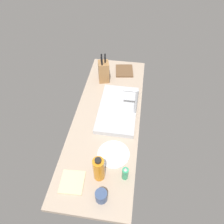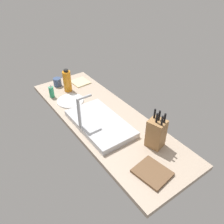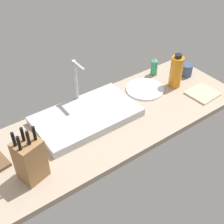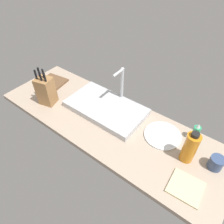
{
  "view_description": "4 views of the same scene",
  "coord_description": "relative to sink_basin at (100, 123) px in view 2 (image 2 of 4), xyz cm",
  "views": [
    {
      "loc": [
        125.94,
        23.17,
        147.79
      ],
      "look_at": [
        -0.21,
        4.17,
        8.94
      ],
      "focal_mm": 34.76,
      "sensor_mm": 36.0,
      "label": 1
    },
    {
      "loc": [
        -128.38,
        82.75,
        118.69
      ],
      "look_at": [
        -6.28,
        -4.33,
        10.85
      ],
      "focal_mm": 36.47,
      "sensor_mm": 36.0,
      "label": 2
    },
    {
      "loc": [
        -72.25,
        -106.14,
        115.71
      ],
      "look_at": [
        3.45,
        -1.25,
        10.0
      ],
      "focal_mm": 48.46,
      "sensor_mm": 36.0,
      "label": 3
    },
    {
      "loc": [
        64.18,
        -78.0,
        107.28
      ],
      "look_at": [
        3.54,
        1.66,
        12.57
      ],
      "focal_mm": 32.38,
      "sensor_mm": 36.0,
      "label": 4
    }
  ],
  "objects": [
    {
      "name": "soap_bottle",
      "position": [
        62.96,
        13.44,
        3.51
      ],
      "size": [
        4.57,
        4.57,
        13.36
      ],
      "color": "#2D9966",
      "rests_on": "countertop_slab"
    },
    {
      "name": "sink_basin",
      "position": [
        0.0,
        0.0,
        0.0
      ],
      "size": [
        58.51,
        33.26,
        4.52
      ],
      "primitive_type": "cube",
      "color": "#B7BABF",
      "rests_on": "countertop_slab"
    },
    {
      "name": "faucet",
      "position": [
        3.42,
        14.56,
        14.71
      ],
      "size": [
        5.5,
        12.22,
        29.7
      ],
      "color": "#B7BABF",
      "rests_on": "countertop_slab"
    },
    {
      "name": "coffee_mug",
      "position": [
        80.25,
        -0.23,
        1.9
      ],
      "size": [
        8.02,
        8.02,
        8.31
      ],
      "primitive_type": "cylinder",
      "color": "#384C75",
      "rests_on": "countertop_slab"
    },
    {
      "name": "cutting_board",
      "position": [
        -59.32,
        -0.62,
        -1.36
      ],
      "size": [
        23.72,
        21.3,
        1.8
      ],
      "primitive_type": "cube",
      "rotation": [
        0.0,
        0.0,
        0.15
      ],
      "color": "brown",
      "rests_on": "countertop_slab"
    },
    {
      "name": "dish_towel",
      "position": [
        72.32,
        -22.27,
        -1.66
      ],
      "size": [
        18.2,
        17.29,
        1.2
      ],
      "primitive_type": "cube",
      "rotation": [
        0.0,
        0.0,
        0.06
      ],
      "color": "beige",
      "rests_on": "countertop_slab"
    },
    {
      "name": "countertop_slab",
      "position": [
        7.43,
        -8.34,
        -4.01
      ],
      "size": [
        171.34,
        57.97,
        3.5
      ],
      "primitive_type": "cube",
      "color": "tan",
      "rests_on": "ground"
    },
    {
      "name": "knife_block",
      "position": [
        -41.42,
        -19.98,
        8.96
      ],
      "size": [
        13.73,
        12.99,
        28.82
      ],
      "rotation": [
        0.0,
        0.0,
        0.27
      ],
      "color": "#9E7042",
      "rests_on": "countertop_slab"
    },
    {
      "name": "water_bottle",
      "position": [
        64.88,
        -4.51,
        8.38
      ],
      "size": [
        7.9,
        7.9,
        22.77
      ],
      "color": "orange",
      "rests_on": "countertop_slab"
    },
    {
      "name": "dinner_plate",
      "position": [
        45.9,
        2.85,
        -1.66
      ],
      "size": [
        24.47,
        24.47,
        1.2
      ],
      "primitive_type": "cylinder",
      "color": "white",
      "rests_on": "countertop_slab"
    }
  ]
}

